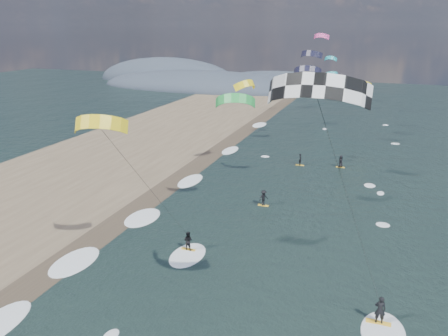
% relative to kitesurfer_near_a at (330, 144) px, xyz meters
% --- Properties ---
extents(wet_sand_strip, '(3.00, 240.00, 0.00)m').
position_rel_kitesurfer_near_a_xyz_m(wet_sand_strip, '(-20.00, 8.59, -12.44)').
color(wet_sand_strip, '#382D23').
rests_on(wet_sand_strip, ground).
extents(coastal_hills, '(80.00, 41.00, 15.00)m').
position_rel_kitesurfer_near_a_xyz_m(coastal_hills, '(-52.84, 106.45, -12.45)').
color(coastal_hills, '#3D4756').
rests_on(coastal_hills, ground).
extents(kitesurfer_near_a, '(7.86, 8.33, 16.10)m').
position_rel_kitesurfer_near_a_xyz_m(kitesurfer_near_a, '(0.00, 0.00, 0.00)').
color(kitesurfer_near_a, yellow).
rests_on(kitesurfer_near_a, ground).
extents(kitesurfer_near_b, '(7.00, 8.59, 12.79)m').
position_rel_kitesurfer_near_a_xyz_m(kitesurfer_near_b, '(-13.98, 5.13, -4.42)').
color(kitesurfer_near_b, yellow).
rests_on(kitesurfer_near_b, ground).
extents(far_kitesurfers, '(7.15, 16.64, 1.69)m').
position_rel_kitesurfer_near_a_xyz_m(far_kitesurfers, '(-6.35, 27.52, -11.62)').
color(far_kitesurfers, yellow).
rests_on(far_kitesurfers, ground).
extents(bg_kite_field, '(14.28, 68.44, 8.85)m').
position_rel_kitesurfer_near_a_xyz_m(bg_kite_field, '(-8.37, 45.87, -1.12)').
color(bg_kite_field, yellow).
rests_on(bg_kite_field, ground).
extents(shoreline_surf, '(2.40, 79.40, 0.11)m').
position_rel_kitesurfer_near_a_xyz_m(shoreline_surf, '(-18.80, 13.34, -12.45)').
color(shoreline_surf, white).
rests_on(shoreline_surf, ground).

